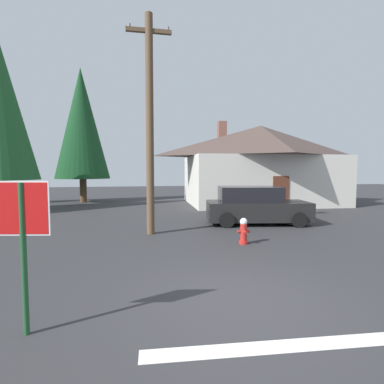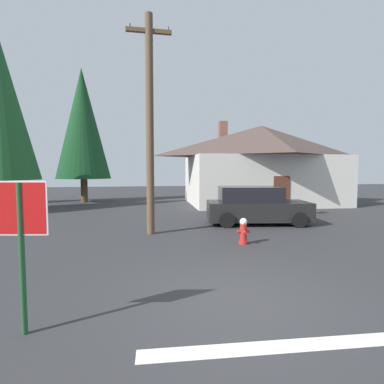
{
  "view_description": "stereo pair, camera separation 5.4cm",
  "coord_description": "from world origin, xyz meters",
  "px_view_note": "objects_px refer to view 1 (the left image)",
  "views": [
    {
      "loc": [
        -1.85,
        -5.0,
        2.32
      ],
      "look_at": [
        0.23,
        5.67,
        1.55
      ],
      "focal_mm": 28.12,
      "sensor_mm": 36.0,
      "label": 1
    },
    {
      "loc": [
        -1.79,
        -5.01,
        2.32
      ],
      "look_at": [
        0.23,
        5.67,
        1.55
      ],
      "focal_mm": 28.12,
      "sensor_mm": 36.0,
      "label": 2
    }
  ],
  "objects_px": {
    "stop_sign_near": "(23,226)",
    "pine_tree_tall_left": "(82,124)",
    "fire_hydrant": "(244,231)",
    "utility_pole": "(150,121)",
    "house": "(260,163)",
    "parked_car": "(255,206)"
  },
  "relations": [
    {
      "from": "pine_tree_tall_left",
      "to": "house",
      "type": "bearing_deg",
      "value": -14.56
    },
    {
      "from": "stop_sign_near",
      "to": "fire_hydrant",
      "type": "xyz_separation_m",
      "value": [
        4.92,
        4.42,
        -1.15
      ]
    },
    {
      "from": "house",
      "to": "fire_hydrant",
      "type": "bearing_deg",
      "value": -116.02
    },
    {
      "from": "stop_sign_near",
      "to": "parked_car",
      "type": "distance_m",
      "value": 10.32
    },
    {
      "from": "stop_sign_near",
      "to": "fire_hydrant",
      "type": "distance_m",
      "value": 6.71
    },
    {
      "from": "stop_sign_near",
      "to": "parked_car",
      "type": "bearing_deg",
      "value": 49.23
    },
    {
      "from": "house",
      "to": "pine_tree_tall_left",
      "type": "distance_m",
      "value": 13.12
    },
    {
      "from": "stop_sign_near",
      "to": "pine_tree_tall_left",
      "type": "bearing_deg",
      "value": 96.48
    },
    {
      "from": "utility_pole",
      "to": "parked_car",
      "type": "distance_m",
      "value": 5.81
    },
    {
      "from": "house",
      "to": "pine_tree_tall_left",
      "type": "bearing_deg",
      "value": 165.44
    },
    {
      "from": "stop_sign_near",
      "to": "pine_tree_tall_left",
      "type": "relative_size",
      "value": 0.23
    },
    {
      "from": "fire_hydrant",
      "to": "parked_car",
      "type": "xyz_separation_m",
      "value": [
        1.8,
        3.38,
        0.37
      ]
    },
    {
      "from": "stop_sign_near",
      "to": "parked_car",
      "type": "xyz_separation_m",
      "value": [
        6.72,
        7.8,
        -0.78
      ]
    },
    {
      "from": "utility_pole",
      "to": "pine_tree_tall_left",
      "type": "relative_size",
      "value": 0.81
    },
    {
      "from": "utility_pole",
      "to": "fire_hydrant",
      "type": "bearing_deg",
      "value": -36.87
    },
    {
      "from": "parked_car",
      "to": "fire_hydrant",
      "type": "bearing_deg",
      "value": -118.12
    },
    {
      "from": "stop_sign_near",
      "to": "pine_tree_tall_left",
      "type": "height_order",
      "value": "pine_tree_tall_left"
    },
    {
      "from": "utility_pole",
      "to": "pine_tree_tall_left",
      "type": "distance_m",
      "value": 12.92
    },
    {
      "from": "parked_car",
      "to": "house",
      "type": "bearing_deg",
      "value": 64.94
    },
    {
      "from": "house",
      "to": "parked_car",
      "type": "xyz_separation_m",
      "value": [
        -3.55,
        -7.6,
        -2.05
      ]
    },
    {
      "from": "fire_hydrant",
      "to": "stop_sign_near",
      "type": "bearing_deg",
      "value": -138.06
    },
    {
      "from": "fire_hydrant",
      "to": "pine_tree_tall_left",
      "type": "relative_size",
      "value": 0.09
    }
  ]
}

